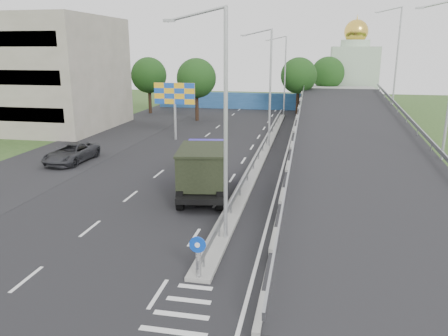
% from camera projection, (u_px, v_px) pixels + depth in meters
% --- Properties ---
extents(ground, '(160.00, 160.00, 0.00)m').
position_uv_depth(ground, '(182.00, 314.00, 14.55)').
color(ground, '#2D4C1E').
rests_on(ground, ground).
extents(road_surface, '(26.00, 90.00, 0.04)m').
position_uv_depth(road_surface, '(219.00, 163.00, 34.05)').
color(road_surface, black).
rests_on(road_surface, ground).
extents(parking_strip, '(8.00, 90.00, 0.05)m').
position_uv_depth(parking_strip, '(67.00, 155.00, 36.51)').
color(parking_strip, black).
rests_on(parking_strip, ground).
extents(median, '(1.00, 44.00, 0.20)m').
position_uv_depth(median, '(263.00, 152.00, 37.24)').
color(median, gray).
rests_on(median, ground).
extents(overpass_ramp, '(10.00, 50.00, 3.50)m').
position_uv_depth(overpass_ramp, '(355.00, 136.00, 35.38)').
color(overpass_ramp, gray).
rests_on(overpass_ramp, ground).
extents(median_guardrail, '(0.09, 44.00, 0.71)m').
position_uv_depth(median_guardrail, '(263.00, 144.00, 37.07)').
color(median_guardrail, gray).
rests_on(median_guardrail, median).
extents(sign_bollard, '(0.64, 0.23, 1.67)m').
position_uv_depth(sign_bollard, '(198.00, 257.00, 16.34)').
color(sign_bollard, black).
rests_on(sign_bollard, median).
extents(lamp_post_near, '(2.74, 0.18, 10.08)m').
position_uv_depth(lamp_post_near, '(221.00, 115.00, 18.69)').
color(lamp_post_near, '#B2B5B7').
rests_on(lamp_post_near, median).
extents(lamp_post_mid, '(2.74, 0.18, 10.08)m').
position_uv_depth(lamp_post_mid, '(268.00, 82.00, 37.61)').
color(lamp_post_mid, '#B2B5B7').
rests_on(lamp_post_mid, median).
extents(lamp_post_far, '(2.74, 0.18, 10.08)m').
position_uv_depth(lamp_post_far, '(284.00, 71.00, 56.54)').
color(lamp_post_far, '#B2B5B7').
rests_on(lamp_post_far, median).
extents(beige_building, '(24.00, 14.00, 12.00)m').
position_uv_depth(beige_building, '(6.00, 73.00, 48.95)').
color(beige_building, gray).
rests_on(beige_building, ground).
extents(blue_wall, '(30.00, 0.50, 2.40)m').
position_uv_depth(blue_wall, '(257.00, 101.00, 64.20)').
color(blue_wall, '#244E84').
rests_on(blue_wall, ground).
extents(church, '(7.00, 7.00, 13.80)m').
position_uv_depth(church, '(353.00, 71.00, 68.04)').
color(church, '#B2CCAD').
rests_on(church, ground).
extents(billboard, '(4.00, 0.24, 5.50)m').
position_uv_depth(billboard, '(175.00, 97.00, 41.66)').
color(billboard, '#B2B5B7').
rests_on(billboard, ground).
extents(tree_left_mid, '(4.80, 4.80, 7.60)m').
position_uv_depth(tree_left_mid, '(196.00, 78.00, 52.94)').
color(tree_left_mid, black).
rests_on(tree_left_mid, ground).
extents(tree_median_far, '(4.80, 4.80, 7.60)m').
position_uv_depth(tree_median_far, '(299.00, 76.00, 58.24)').
color(tree_median_far, black).
rests_on(tree_median_far, ground).
extents(tree_left_far, '(4.80, 4.80, 7.60)m').
position_uv_depth(tree_left_far, '(149.00, 75.00, 59.19)').
color(tree_left_far, black).
rests_on(tree_left_far, ground).
extents(tree_ramp_far, '(4.80, 4.80, 7.60)m').
position_uv_depth(tree_ramp_far, '(328.00, 73.00, 64.11)').
color(tree_ramp_far, black).
rests_on(tree_ramp_far, ground).
extents(dump_truck, '(3.60, 7.30, 3.08)m').
position_uv_depth(dump_truck, '(204.00, 167.00, 26.19)').
color(dump_truck, black).
rests_on(dump_truck, ground).
extents(parked_car_c, '(2.58, 5.39, 1.48)m').
position_uv_depth(parked_car_c, '(71.00, 153.00, 34.01)').
color(parked_car_c, '#2D2E32').
rests_on(parked_car_c, ground).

